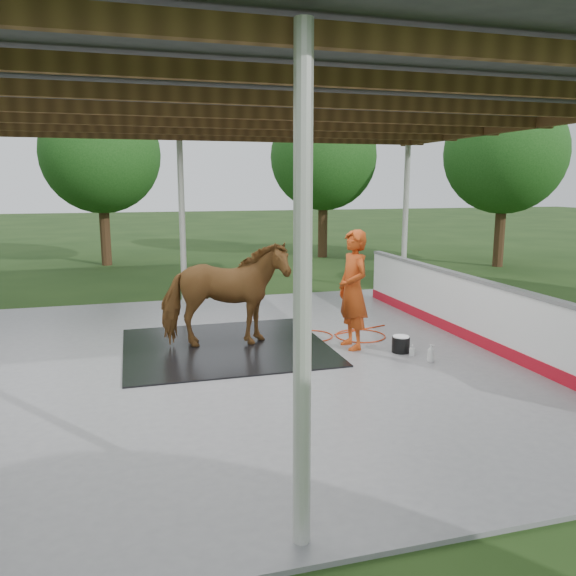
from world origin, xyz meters
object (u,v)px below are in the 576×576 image
object	(u,v)px
horse	(225,295)
handler	(353,290)
dasher_board	(470,310)
wash_bucket	(401,344)

from	to	relation	value
horse	handler	distance (m)	2.17
dasher_board	horse	xyz separation A→B (m)	(-4.29, 0.73, 0.38)
horse	wash_bucket	world-z (taller)	horse
handler	horse	bearing A→B (deg)	-111.22
horse	wash_bucket	bearing A→B (deg)	-107.16
horse	handler	bearing A→B (deg)	-102.01
handler	wash_bucket	size ratio (longest dim) A/B	6.81
dasher_board	wash_bucket	size ratio (longest dim) A/B	27.00
dasher_board	handler	xyz separation A→B (m)	(-2.21, 0.12, 0.47)
dasher_board	handler	size ratio (longest dim) A/B	3.97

